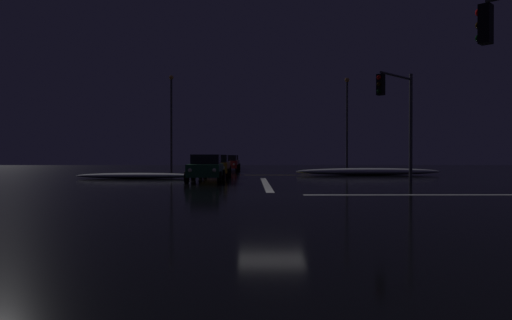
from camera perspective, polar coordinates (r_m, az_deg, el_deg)
ground at (r=18.48m, az=1.85°, el=-4.29°), size 120.00×120.00×0.10m
stop_line_north at (r=25.98m, az=1.16°, el=-2.79°), size 0.35×12.82×0.01m
centre_line_ns at (r=37.56m, az=0.64°, el=-1.78°), size 22.00×0.15×0.01m
crosswalk_bar_east at (r=20.28m, az=23.96°, el=-3.76°), size 12.82×0.40×0.01m
snow_bank_left_curb at (r=32.86m, az=-13.83°, el=-1.81°), size 8.00×1.50×0.36m
snow_bank_right_curb at (r=38.61m, az=13.09°, el=-1.34°), size 11.26×1.50×0.53m
sedan_green at (r=28.18m, az=-5.92°, el=-0.92°), size 2.02×4.33×1.57m
sedan_orange at (r=34.14m, az=-4.75°, el=-0.67°), size 2.02×4.33×1.57m
sedan_silver at (r=40.57m, az=-4.47°, el=-0.49°), size 2.02×4.33×1.57m
sedan_red at (r=47.00m, az=-3.30°, el=-0.35°), size 2.02×4.33×1.57m
sedan_gray at (r=53.65m, az=-2.97°, el=-0.25°), size 2.02×4.33×1.57m
sedan_black at (r=59.55m, az=-3.15°, el=-0.17°), size 2.02×4.33×1.57m
traffic_signal_ne at (r=26.61m, az=16.39°, el=6.03°), size 2.57×2.57×5.96m
streetlamp_right_far at (r=48.59m, az=10.65°, el=4.95°), size 0.44×0.44×9.16m
streetlamp_left_far at (r=48.33m, az=-9.92°, el=5.11°), size 0.44×0.44×9.39m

